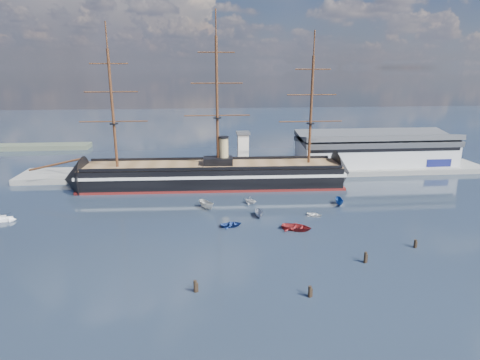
{
  "coord_description": "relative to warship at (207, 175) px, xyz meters",
  "views": [
    {
      "loc": [
        -12.27,
        -74.86,
        39.97
      ],
      "look_at": [
        -1.76,
        35.0,
        9.0
      ],
      "focal_mm": 30.0,
      "sensor_mm": 36.0,
      "label": 1
    }
  ],
  "objects": [
    {
      "name": "motorboat_d",
      "position": [
        12.64,
        -20.06,
        -4.04
      ],
      "size": [
        6.38,
        7.01,
        2.44
      ],
      "primitive_type": "imported",
      "rotation": [
        0.0,
        0.0,
        0.9
      ],
      "color": "silver",
      "rests_on": "ground"
    },
    {
      "name": "quay_tower",
      "position": [
        13.75,
        13.0,
        5.72
      ],
      "size": [
        5.0,
        5.0,
        15.0
      ],
      "color": "silver",
      "rests_on": "ground"
    },
    {
      "name": "warship",
      "position": [
        0.0,
        0.0,
        0.0
      ],
      "size": [
        113.17,
        19.52,
        53.94
      ],
      "rotation": [
        0.0,
        0.0,
        -0.04
      ],
      "color": "black",
      "rests_on": "ground"
    },
    {
      "name": "ground",
      "position": [
        10.75,
        -20.0,
        -4.04
      ],
      "size": [
        600.0,
        600.0,
        0.0
      ],
      "primitive_type": "plane",
      "color": "#1F2732",
      "rests_on": "ground"
    },
    {
      "name": "warehouse",
      "position": [
        68.75,
        20.0,
        3.95
      ],
      "size": [
        63.0,
        21.0,
        11.6
      ],
      "color": "#B7BABC",
      "rests_on": "ground"
    },
    {
      "name": "piling_near_left",
      "position": [
        -3.48,
        -68.66,
        -4.04
      ],
      "size": [
        0.64,
        0.64,
        3.07
      ],
      "primitive_type": "cylinder",
      "color": "black",
      "rests_on": "ground"
    },
    {
      "name": "motorboat_g",
      "position": [
        21.92,
        -41.52,
        -4.04
      ],
      "size": [
        3.67,
        5.12,
        2.22
      ],
      "primitive_type": "imported",
      "rotation": [
        0.0,
        0.0,
        1.15
      ],
      "color": "maroon",
      "rests_on": "ground"
    },
    {
      "name": "motorboat_b",
      "position": [
        5.48,
        -37.64,
        -4.04
      ],
      "size": [
        2.02,
        3.71,
        1.64
      ],
      "primitive_type": "imported",
      "rotation": [
        0.0,
        0.0,
        1.75
      ],
      "color": "navy",
      "rests_on": "ground"
    },
    {
      "name": "motorboat_a",
      "position": [
        -0.73,
        -23.43,
        -4.04
      ],
      "size": [
        7.91,
        6.42,
        3.04
      ],
      "primitive_type": "imported",
      "rotation": [
        0.0,
        0.0,
        0.57
      ],
      "color": "silver",
      "rests_on": "ground"
    },
    {
      "name": "motorboat_e",
      "position": [
        29.21,
        -32.29,
        -4.04
      ],
      "size": [
        2.27,
        2.86,
        1.25
      ],
      "primitive_type": "imported",
      "rotation": [
        0.0,
        0.0,
        1.05
      ],
      "color": "white",
      "rests_on": "ground"
    },
    {
      "name": "motorboat_f",
      "position": [
        39.18,
        -23.99,
        -4.04
      ],
      "size": [
        6.88,
        3.52,
        2.62
      ],
      "primitive_type": "imported",
      "rotation": [
        0.0,
        0.0,
        -0.18
      ],
      "color": "navy",
      "rests_on": "ground"
    },
    {
      "name": "piling_far_right",
      "position": [
        46.7,
        -54.39,
        -4.04
      ],
      "size": [
        0.64,
        0.64,
        2.67
      ],
      "primitive_type": "cylinder",
      "color": "black",
      "rests_on": "ground"
    },
    {
      "name": "piling_near_mid",
      "position": [
        17.11,
        -72.3,
        -4.04
      ],
      "size": [
        0.64,
        0.64,
        2.89
      ],
      "primitive_type": "cylinder",
      "color": "black",
      "rests_on": "ground"
    },
    {
      "name": "piling_near_right",
      "position": [
        32.32,
        -60.45,
        -4.04
      ],
      "size": [
        0.64,
        0.64,
        3.16
      ],
      "primitive_type": "cylinder",
      "color": "black",
      "rests_on": "ground"
    },
    {
      "name": "quay",
      "position": [
        20.75,
        16.0,
        -4.04
      ],
      "size": [
        180.0,
        18.0,
        2.0
      ],
      "primitive_type": "cube",
      "color": "slate",
      "rests_on": "ground"
    },
    {
      "name": "motorboat_c",
      "position": [
        13.65,
        -31.51,
        -4.04
      ],
      "size": [
        6.02,
        2.38,
        2.38
      ],
      "primitive_type": "imported",
      "rotation": [
        0.0,
        0.0,
        0.03
      ],
      "color": "gray",
      "rests_on": "ground"
    }
  ]
}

